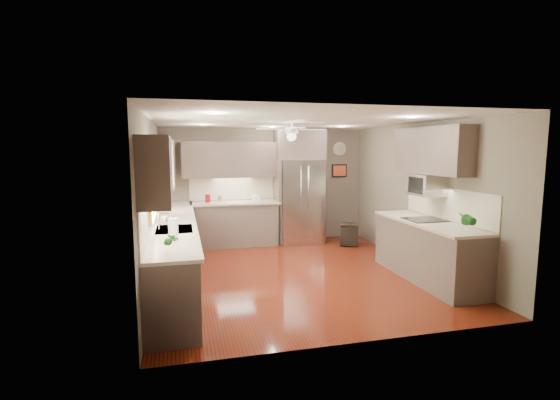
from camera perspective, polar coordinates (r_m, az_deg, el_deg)
name	(u,v)px	position (r m, az deg, el deg)	size (l,w,h in m)	color
floor	(296,273)	(6.87, 2.25, -10.22)	(5.00, 5.00, 0.00)	#4F120A
ceiling	(297,121)	(6.56, 2.37, 11.07)	(5.00, 5.00, 0.00)	white
wall_back	(265,185)	(9.01, -2.11, 2.10)	(4.50, 4.50, 0.00)	#695F50
wall_front	(363,228)	(4.28, 11.64, -3.86)	(4.50, 4.50, 0.00)	#695F50
wall_left	(152,203)	(6.36, -17.57, -0.43)	(5.00, 5.00, 0.00)	#695F50
wall_right	(419,195)	(7.54, 18.98, 0.68)	(5.00, 5.00, 0.00)	#695F50
canister_a	(208,199)	(8.61, -10.12, 0.20)	(0.11, 0.11, 0.18)	maroon
canister_b	(219,199)	(8.62, -8.52, 0.18)	(0.09, 0.09, 0.14)	silver
soap_bottle	(165,219)	(6.24, -15.92, -2.60)	(0.08, 0.08, 0.17)	white
potted_plant_left	(172,240)	(4.58, -15.00, -5.46)	(0.14, 0.10, 0.27)	#1D631C
potted_plant_right	(466,219)	(6.01, 24.67, -2.48)	(0.19, 0.16, 0.35)	#1D631C
bowl	(257,200)	(8.74, -3.29, 0.05)	(0.21, 0.21, 0.05)	beige
left_run	(174,249)	(6.63, -14.66, -6.75)	(0.65, 4.70, 1.45)	brown
back_run	(235,223)	(8.71, -6.37, -3.21)	(1.85, 0.65, 1.45)	brown
uppers	(244,160)	(7.09, -5.07, 5.69)	(4.50, 4.70, 0.95)	brown
window	(151,186)	(5.83, -17.70, 1.86)	(0.05, 1.12, 0.92)	#BFF2B2
sink	(174,231)	(5.91, -14.66, -4.27)	(0.50, 0.70, 0.32)	silver
refrigerator	(300,189)	(8.86, 2.79, 1.60)	(1.06, 0.75, 2.45)	silver
right_run	(428,249)	(6.84, 20.07, -6.54)	(0.70, 2.20, 1.45)	brown
microwave	(427,185)	(6.94, 19.95, 2.00)	(0.43, 0.55, 0.34)	silver
ceiling_fan	(292,132)	(6.84, 1.65, 9.51)	(1.18, 1.18, 0.32)	white
recessed_lights	(288,123)	(6.94, 1.11, 10.82)	(2.84, 3.14, 0.01)	white
wall_clock	(340,149)	(9.47, 8.40, 7.12)	(0.30, 0.03, 0.30)	white
framed_print	(339,171)	(9.48, 8.35, 4.10)	(0.36, 0.03, 0.30)	black
stool	(349,234)	(8.82, 9.71, -4.78)	(0.48, 0.48, 0.46)	black
paper_towel	(173,229)	(5.16, -14.77, -3.98)	(0.12, 0.12, 0.30)	white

